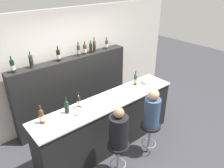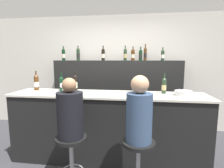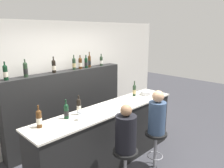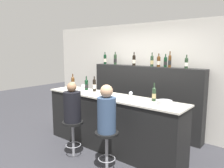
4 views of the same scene
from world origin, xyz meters
The scene contains 23 objects.
wall_back centered at (0.00, 1.77, 1.30)m, with size 6.40×0.05×2.60m.
bar_counter centered at (0.00, 0.29, 0.54)m, with size 3.00×0.62×1.08m.
back_bar_cabinet centered at (0.00, 1.55, 0.79)m, with size 2.82×0.28×1.58m.
wine_bottle_counter_0 centered at (-1.24, 0.42, 1.22)m, with size 0.08×0.08×0.33m.
wine_bottle_counter_1 centered at (-0.79, 0.42, 1.20)m, with size 0.08×0.08×0.31m.
wine_bottle_counter_2 centered at (-0.55, 0.42, 1.22)m, with size 0.07×0.07×0.32m.
wine_bottle_counter_3 centered at (0.86, 0.42, 1.21)m, with size 0.07×0.07×0.32m.
wine_bottle_backbar_0 centered at (-1.22, 1.55, 1.72)m, with size 0.08×0.08×0.32m.
wine_bottle_backbar_1 centered at (-0.87, 1.55, 1.72)m, with size 0.08×0.08×0.33m.
wine_bottle_backbar_2 centered at (-0.30, 1.55, 1.71)m, with size 0.08×0.08×0.32m.
wine_bottle_backbar_3 centered at (0.19, 1.55, 1.71)m, with size 0.07×0.07×0.32m.
wine_bottle_backbar_4 centered at (0.36, 1.55, 1.71)m, with size 0.08×0.08×0.30m.
wine_bottle_backbar_5 centered at (0.52, 1.55, 1.70)m, with size 0.07×0.07×0.29m.
wine_bottle_backbar_6 centered at (0.62, 1.55, 1.72)m, with size 0.07×0.07×0.35m.
wine_bottle_backbar_7 centered at (0.98, 1.55, 1.70)m, with size 0.07×0.07×0.28m.
wine_glass_0 centered at (-0.69, 0.23, 1.20)m, with size 0.08×0.08×0.16m.
wine_glass_1 centered at (0.51, 0.23, 1.20)m, with size 0.07×0.07×0.16m.
metal_bowl centered at (1.12, 0.30, 1.12)m, with size 0.25×0.25×0.07m.
tasting_menu centered at (0.01, 0.17, 1.09)m, with size 0.21×0.30×0.00m.
bar_stool_left centered at (-0.33, -0.39, 0.53)m, with size 0.38×0.38×0.67m.
guest_seated_left centered at (-0.33, -0.39, 0.98)m, with size 0.31×0.31×0.72m.
bar_stool_right centered at (0.48, -0.39, 0.53)m, with size 0.38×0.38×0.67m.
guest_seated_right centered at (0.48, -0.39, 1.01)m, with size 0.29×0.29×0.76m.
Camera 2 is at (0.44, -2.31, 1.61)m, focal length 28.00 mm.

